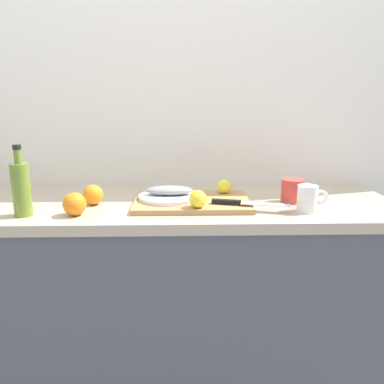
{
  "coord_description": "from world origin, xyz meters",
  "views": [
    {
      "loc": [
        0.13,
        -1.52,
        1.31
      ],
      "look_at": [
        0.17,
        -0.05,
        0.95
      ],
      "focal_mm": 36.02,
      "sensor_mm": 36.0,
      "label": 1
    }
  ],
  "objects_px": {
    "white_plate": "(170,197)",
    "fish_fillet": "(169,190)",
    "chef_knife": "(240,203)",
    "coffee_mug_1": "(293,191)",
    "cutting_board": "(192,202)",
    "orange_0": "(93,195)",
    "olive_oil_bottle": "(21,188)",
    "coffee_mug_0": "(308,199)",
    "lemon_0": "(224,186)"
  },
  "relations": [
    {
      "from": "olive_oil_bottle",
      "to": "coffee_mug_0",
      "type": "distance_m",
      "value": 1.03
    },
    {
      "from": "chef_knife",
      "to": "coffee_mug_1",
      "type": "bearing_deg",
      "value": 40.2
    },
    {
      "from": "lemon_0",
      "to": "orange_0",
      "type": "relative_size",
      "value": 0.72
    },
    {
      "from": "lemon_0",
      "to": "white_plate",
      "type": "bearing_deg",
      "value": -160.56
    },
    {
      "from": "white_plate",
      "to": "cutting_board",
      "type": "bearing_deg",
      "value": -11.37
    },
    {
      "from": "cutting_board",
      "to": "coffee_mug_0",
      "type": "distance_m",
      "value": 0.44
    },
    {
      "from": "fish_fillet",
      "to": "chef_knife",
      "type": "xyz_separation_m",
      "value": [
        0.27,
        -0.11,
        -0.02
      ]
    },
    {
      "from": "fish_fillet",
      "to": "lemon_0",
      "type": "distance_m",
      "value": 0.24
    },
    {
      "from": "orange_0",
      "to": "chef_knife",
      "type": "bearing_deg",
      "value": -9.39
    },
    {
      "from": "white_plate",
      "to": "coffee_mug_0",
      "type": "xyz_separation_m",
      "value": [
        0.52,
        -0.13,
        0.02
      ]
    },
    {
      "from": "coffee_mug_1",
      "to": "orange_0",
      "type": "bearing_deg",
      "value": -178.65
    },
    {
      "from": "olive_oil_bottle",
      "to": "orange_0",
      "type": "relative_size",
      "value": 3.2
    },
    {
      "from": "white_plate",
      "to": "olive_oil_bottle",
      "type": "relative_size",
      "value": 0.97
    },
    {
      "from": "fish_fillet",
      "to": "lemon_0",
      "type": "height_order",
      "value": "lemon_0"
    },
    {
      "from": "fish_fillet",
      "to": "coffee_mug_0",
      "type": "distance_m",
      "value": 0.53
    },
    {
      "from": "orange_0",
      "to": "white_plate",
      "type": "bearing_deg",
      "value": 2.46
    },
    {
      "from": "lemon_0",
      "to": "coffee_mug_1",
      "type": "bearing_deg",
      "value": -15.34
    },
    {
      "from": "orange_0",
      "to": "cutting_board",
      "type": "bearing_deg",
      "value": -0.75
    },
    {
      "from": "coffee_mug_0",
      "to": "white_plate",
      "type": "bearing_deg",
      "value": 165.85
    },
    {
      "from": "cutting_board",
      "to": "olive_oil_bottle",
      "type": "xyz_separation_m",
      "value": [
        -0.61,
        -0.14,
        0.09
      ]
    },
    {
      "from": "olive_oil_bottle",
      "to": "coffee_mug_0",
      "type": "height_order",
      "value": "olive_oil_bottle"
    },
    {
      "from": "cutting_board",
      "to": "lemon_0",
      "type": "relative_size",
      "value": 7.85
    },
    {
      "from": "white_plate",
      "to": "fish_fillet",
      "type": "xyz_separation_m",
      "value": [
        0.0,
        -0.0,
        0.03
      ]
    },
    {
      "from": "cutting_board",
      "to": "chef_knife",
      "type": "distance_m",
      "value": 0.2
    },
    {
      "from": "cutting_board",
      "to": "chef_knife",
      "type": "height_order",
      "value": "chef_knife"
    },
    {
      "from": "olive_oil_bottle",
      "to": "coffee_mug_0",
      "type": "bearing_deg",
      "value": 1.31
    },
    {
      "from": "coffee_mug_1",
      "to": "chef_knife",
      "type": "bearing_deg",
      "value": -153.73
    },
    {
      "from": "coffee_mug_1",
      "to": "white_plate",
      "type": "bearing_deg",
      "value": -179.32
    },
    {
      "from": "lemon_0",
      "to": "coffee_mug_0",
      "type": "bearing_deg",
      "value": -36.1
    },
    {
      "from": "chef_knife",
      "to": "lemon_0",
      "type": "relative_size",
      "value": 5.02
    },
    {
      "from": "white_plate",
      "to": "coffee_mug_0",
      "type": "distance_m",
      "value": 0.53
    },
    {
      "from": "lemon_0",
      "to": "olive_oil_bottle",
      "type": "bearing_deg",
      "value": -162.59
    },
    {
      "from": "cutting_board",
      "to": "coffee_mug_1",
      "type": "distance_m",
      "value": 0.41
    },
    {
      "from": "chef_knife",
      "to": "coffee_mug_1",
      "type": "height_order",
      "value": "coffee_mug_1"
    },
    {
      "from": "white_plate",
      "to": "olive_oil_bottle",
      "type": "bearing_deg",
      "value": -163.49
    },
    {
      "from": "fish_fillet",
      "to": "coffee_mug_1",
      "type": "xyz_separation_m",
      "value": [
        0.5,
        0.01,
        -0.01
      ]
    },
    {
      "from": "white_plate",
      "to": "coffee_mug_1",
      "type": "distance_m",
      "value": 0.5
    },
    {
      "from": "chef_knife",
      "to": "lemon_0",
      "type": "xyz_separation_m",
      "value": [
        -0.04,
        0.19,
        0.02
      ]
    },
    {
      "from": "fish_fillet",
      "to": "coffee_mug_0",
      "type": "relative_size",
      "value": 1.62
    },
    {
      "from": "cutting_board",
      "to": "fish_fillet",
      "type": "height_order",
      "value": "fish_fillet"
    },
    {
      "from": "white_plate",
      "to": "olive_oil_bottle",
      "type": "xyz_separation_m",
      "value": [
        -0.52,
        -0.15,
        0.07
      ]
    },
    {
      "from": "coffee_mug_1",
      "to": "lemon_0",
      "type": "bearing_deg",
      "value": 164.66
    },
    {
      "from": "fish_fillet",
      "to": "olive_oil_bottle",
      "type": "bearing_deg",
      "value": -163.49
    },
    {
      "from": "cutting_board",
      "to": "orange_0",
      "type": "bearing_deg",
      "value": 179.25
    },
    {
      "from": "olive_oil_bottle",
      "to": "coffee_mug_1",
      "type": "distance_m",
      "value": 1.03
    },
    {
      "from": "coffee_mug_1",
      "to": "fish_fillet",
      "type": "bearing_deg",
      "value": -179.32
    },
    {
      "from": "white_plate",
      "to": "orange_0",
      "type": "xyz_separation_m",
      "value": [
        -0.3,
        -0.01,
        0.01
      ]
    },
    {
      "from": "white_plate",
      "to": "chef_knife",
      "type": "bearing_deg",
      "value": -21.72
    },
    {
      "from": "olive_oil_bottle",
      "to": "orange_0",
      "type": "distance_m",
      "value": 0.27
    },
    {
      "from": "white_plate",
      "to": "olive_oil_bottle",
      "type": "distance_m",
      "value": 0.55
    }
  ]
}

